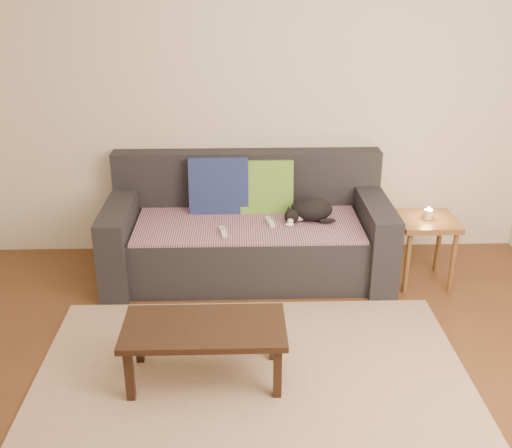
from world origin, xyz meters
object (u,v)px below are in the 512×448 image
sofa (248,234)px  wii_remote_a (223,232)px  cat (310,210)px  wii_remote_b (270,222)px  side_table (426,230)px  coffee_table (204,332)px

sofa → wii_remote_a: size_ratio=14.00×
sofa → wii_remote_a: bearing=-122.7°
cat → wii_remote_b: bearing=-157.9°
cat → side_table: cat is taller
sofa → coffee_table: bearing=-101.2°
coffee_table → wii_remote_b: bearing=70.9°
wii_remote_b → wii_remote_a: bearing=104.2°
sofa → wii_remote_b: 0.25m
wii_remote_a → sofa: bearing=-42.1°
wii_remote_a → wii_remote_b: 0.38m
cat → side_table: bearing=-2.3°
wii_remote_b → side_table: size_ratio=0.29×
wii_remote_b → coffee_table: bearing=148.9°
wii_remote_a → side_table: (1.48, 0.06, -0.03)m
cat → wii_remote_b: (-0.30, -0.07, -0.06)m
cat → side_table: (0.84, -0.18, -0.10)m
sofa → wii_remote_a: (-0.18, -0.28, 0.15)m
sofa → side_table: sofa is taller
wii_remote_a → wii_remote_b: size_ratio=1.00×
sofa → cat: bearing=-6.0°
wii_remote_a → wii_remote_b: (0.34, 0.17, 0.00)m
sofa → wii_remote_b: (0.16, -0.11, 0.15)m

